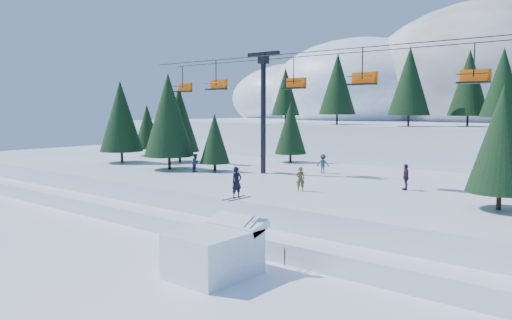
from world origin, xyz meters
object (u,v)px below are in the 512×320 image
Objects in this scene: chairlift at (367,91)px; banner_far at (417,275)px; jump_kicker at (215,251)px; banner_near at (311,258)px.

chairlift reaches higher than banner_far.
chairlift is (-0.47, 16.43, 8.12)m from jump_kicker.
banner_near is at bearing -170.69° from banner_far.
chairlift is 16.95× the size of banner_far.
jump_kicker is 1.88× the size of banner_near.
jump_kicker is 0.11× the size of chairlift.
banner_near is at bearing 51.13° from jump_kicker.
banner_near is (3.51, -12.66, -8.78)m from chairlift.
banner_near and banner_far have the same top height.
jump_kicker is at bearing -88.35° from chairlift.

